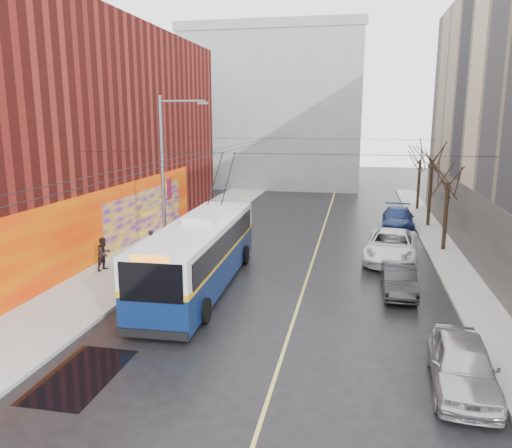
{
  "coord_description": "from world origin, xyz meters",
  "views": [
    {
      "loc": [
        3.71,
        -14.68,
        7.84
      ],
      "look_at": [
        -1.29,
        10.09,
        2.48
      ],
      "focal_mm": 35.0,
      "sensor_mm": 36.0,
      "label": 1
    }
  ],
  "objects_px": {
    "tree_far": "(421,151)",
    "parked_car_d": "(398,219)",
    "tree_near": "(449,169)",
    "trolleybus": "(200,253)",
    "tree_mid": "(433,155)",
    "parked_car_a": "(463,365)",
    "pedestrian_a": "(152,245)",
    "streetlight_pole": "(165,177)",
    "pedestrian_b": "(104,254)",
    "following_car": "(233,227)",
    "parked_car_c": "(391,246)",
    "parked_car_b": "(399,279)"
  },
  "relations": [
    {
      "from": "tree_far",
      "to": "parked_car_d",
      "type": "distance_m",
      "value": 9.55
    },
    {
      "from": "tree_near",
      "to": "trolleybus",
      "type": "bearing_deg",
      "value": -143.61
    },
    {
      "from": "tree_near",
      "to": "tree_far",
      "type": "height_order",
      "value": "tree_far"
    },
    {
      "from": "tree_mid",
      "to": "trolleybus",
      "type": "height_order",
      "value": "tree_mid"
    },
    {
      "from": "parked_car_a",
      "to": "pedestrian_a",
      "type": "relative_size",
      "value": 2.64
    },
    {
      "from": "streetlight_pole",
      "to": "trolleybus",
      "type": "distance_m",
      "value": 5.25
    },
    {
      "from": "tree_far",
      "to": "pedestrian_b",
      "type": "relative_size",
      "value": 3.78
    },
    {
      "from": "tree_mid",
      "to": "tree_far",
      "type": "height_order",
      "value": "tree_mid"
    },
    {
      "from": "parked_car_a",
      "to": "following_car",
      "type": "height_order",
      "value": "parked_car_a"
    },
    {
      "from": "parked_car_c",
      "to": "following_car",
      "type": "relative_size",
      "value": 1.43
    },
    {
      "from": "streetlight_pole",
      "to": "trolleybus",
      "type": "height_order",
      "value": "streetlight_pole"
    },
    {
      "from": "parked_car_c",
      "to": "following_car",
      "type": "height_order",
      "value": "parked_car_c"
    },
    {
      "from": "tree_far",
      "to": "pedestrian_a",
      "type": "distance_m",
      "value": 25.84
    },
    {
      "from": "tree_near",
      "to": "tree_far",
      "type": "relative_size",
      "value": 0.97
    },
    {
      "from": "streetlight_pole",
      "to": "pedestrian_b",
      "type": "distance_m",
      "value": 5.09
    },
    {
      "from": "tree_near",
      "to": "following_car",
      "type": "xyz_separation_m",
      "value": [
        -13.22,
        0.92,
        -4.26
      ]
    },
    {
      "from": "tree_far",
      "to": "trolleybus",
      "type": "xyz_separation_m",
      "value": [
        -12.33,
        -23.09,
        -3.48
      ]
    },
    {
      "from": "parked_car_d",
      "to": "following_car",
      "type": "xyz_separation_m",
      "value": [
        -10.97,
        -4.88,
        -0.07
      ]
    },
    {
      "from": "tree_far",
      "to": "parked_car_d",
      "type": "bearing_deg",
      "value": -105.32
    },
    {
      "from": "parked_car_b",
      "to": "pedestrian_b",
      "type": "distance_m",
      "value": 14.69
    },
    {
      "from": "trolleybus",
      "to": "parked_car_c",
      "type": "xyz_separation_m",
      "value": [
        9.13,
        6.47,
        -0.82
      ]
    },
    {
      "from": "tree_mid",
      "to": "parked_car_a",
      "type": "height_order",
      "value": "tree_mid"
    },
    {
      "from": "tree_near",
      "to": "tree_far",
      "type": "distance_m",
      "value": 14.0
    },
    {
      "from": "parked_car_a",
      "to": "following_car",
      "type": "xyz_separation_m",
      "value": [
        -11.22,
        17.21,
        -0.05
      ]
    },
    {
      "from": "tree_near",
      "to": "parked_car_b",
      "type": "distance_m",
      "value": 9.76
    },
    {
      "from": "tree_mid",
      "to": "parked_car_c",
      "type": "height_order",
      "value": "tree_mid"
    },
    {
      "from": "tree_mid",
      "to": "parked_car_b",
      "type": "xyz_separation_m",
      "value": [
        -3.2,
        -15.16,
        -4.58
      ]
    },
    {
      "from": "tree_mid",
      "to": "trolleybus",
      "type": "relative_size",
      "value": 0.53
    },
    {
      "from": "tree_far",
      "to": "parked_car_c",
      "type": "distance_m",
      "value": 17.46
    },
    {
      "from": "streetlight_pole",
      "to": "pedestrian_a",
      "type": "distance_m",
      "value": 3.99
    },
    {
      "from": "following_car",
      "to": "pedestrian_a",
      "type": "distance_m",
      "value": 7.28
    },
    {
      "from": "tree_near",
      "to": "streetlight_pole",
      "type": "bearing_deg",
      "value": -158.38
    },
    {
      "from": "tree_mid",
      "to": "trolleybus",
      "type": "xyz_separation_m",
      "value": [
        -12.33,
        -16.09,
        -3.59
      ]
    },
    {
      "from": "trolleybus",
      "to": "parked_car_b",
      "type": "bearing_deg",
      "value": 4.08
    },
    {
      "from": "parked_car_b",
      "to": "tree_far",
      "type": "bearing_deg",
      "value": 81.52
    },
    {
      "from": "parked_car_a",
      "to": "pedestrian_b",
      "type": "xyz_separation_m",
      "value": [
        -15.88,
        8.36,
        0.25
      ]
    },
    {
      "from": "following_car",
      "to": "pedestrian_a",
      "type": "height_order",
      "value": "pedestrian_a"
    },
    {
      "from": "tree_mid",
      "to": "tree_far",
      "type": "xyz_separation_m",
      "value": [
        0.0,
        7.0,
        -0.11
      ]
    },
    {
      "from": "tree_mid",
      "to": "parked_car_b",
      "type": "distance_m",
      "value": 16.16
    },
    {
      "from": "following_car",
      "to": "parked_car_b",
      "type": "bearing_deg",
      "value": -36.53
    },
    {
      "from": "streetlight_pole",
      "to": "tree_mid",
      "type": "bearing_deg",
      "value": 40.65
    },
    {
      "from": "streetlight_pole",
      "to": "tree_near",
      "type": "height_order",
      "value": "streetlight_pole"
    },
    {
      "from": "pedestrian_a",
      "to": "tree_mid",
      "type": "bearing_deg",
      "value": -59.08
    },
    {
      "from": "tree_far",
      "to": "parked_car_a",
      "type": "distance_m",
      "value": 30.67
    },
    {
      "from": "parked_car_b",
      "to": "tree_near",
      "type": "bearing_deg",
      "value": 68.32
    },
    {
      "from": "trolleybus",
      "to": "pedestrian_a",
      "type": "bearing_deg",
      "value": 137.08
    },
    {
      "from": "tree_mid",
      "to": "parked_car_d",
      "type": "distance_m",
      "value": 5.14
    },
    {
      "from": "tree_near",
      "to": "pedestrian_b",
      "type": "bearing_deg",
      "value": -156.08
    },
    {
      "from": "following_car",
      "to": "pedestrian_b",
      "type": "bearing_deg",
      "value": -112.16
    },
    {
      "from": "pedestrian_b",
      "to": "tree_mid",
      "type": "bearing_deg",
      "value": -33.56
    }
  ]
}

